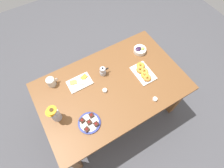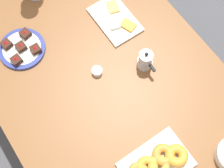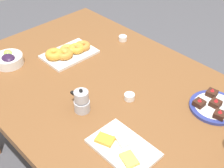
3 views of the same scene
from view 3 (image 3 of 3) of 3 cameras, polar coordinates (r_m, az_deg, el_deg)
The scene contains 8 objects.
dining_table at distance 1.53m, azimuth 0.00°, elevation -3.70°, with size 1.60×1.00×0.74m.
grape_bowl at distance 1.72m, azimuth -18.38°, elevation 4.29°, with size 0.15×0.15×0.07m.
cheese_platter at distance 1.21m, azimuth 1.92°, elevation -11.50°, with size 0.26×0.17×0.03m.
croissant_platter at distance 1.72m, azimuth -7.96°, elevation 5.84°, with size 0.19×0.28×0.05m.
jam_cup_honey at distance 1.42m, azimuth 3.21°, elevation -2.30°, with size 0.05×0.05×0.03m.
jam_cup_berry at distance 1.85m, azimuth 1.98°, elevation 8.39°, with size 0.05×0.05×0.03m.
dessert_plate at distance 1.45m, azimuth 18.27°, elevation -3.87°, with size 0.22×0.22×0.05m.
moka_pot at distance 1.35m, azimuth -5.57°, elevation -3.20°, with size 0.11×0.07×0.12m.
Camera 3 is at (-0.83, 0.78, 1.67)m, focal length 50.00 mm.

